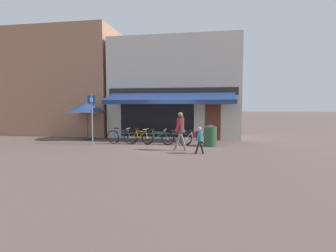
% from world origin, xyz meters
% --- Properties ---
extents(ground_plane, '(160.00, 160.00, 0.00)m').
position_xyz_m(ground_plane, '(0.00, 0.00, 0.00)').
color(ground_plane, brown).
extents(shop_front, '(8.19, 4.63, 6.25)m').
position_xyz_m(shop_front, '(-0.32, 4.41, 3.12)').
color(shop_front, beige).
rests_on(shop_front, ground_plane).
extents(neighbour_building, '(7.94, 4.00, 7.28)m').
position_xyz_m(neighbour_building, '(-8.58, 4.93, 3.64)').
color(neighbour_building, '#9E7056').
rests_on(neighbour_building, ground_plane).
extents(bike_rack_rail, '(4.62, 0.04, 0.57)m').
position_xyz_m(bike_rack_rail, '(-0.68, 0.92, 0.49)').
color(bike_rack_rail, '#47494F').
rests_on(bike_rack_rail, ground_plane).
extents(bicycle_blue, '(1.72, 0.52, 0.87)m').
position_xyz_m(bicycle_blue, '(-2.61, 0.58, 0.38)').
color(bicycle_blue, black).
rests_on(bicycle_blue, ground_plane).
extents(bicycle_orange, '(1.58, 0.70, 0.83)m').
position_xyz_m(bicycle_orange, '(-1.65, 0.72, 0.37)').
color(bicycle_orange, black).
rests_on(bicycle_orange, ground_plane).
extents(bicycle_green, '(1.77, 0.52, 0.83)m').
position_xyz_m(bicycle_green, '(-0.71, 0.78, 0.36)').
color(bicycle_green, black).
rests_on(bicycle_green, ground_plane).
extents(bicycle_black, '(1.56, 0.78, 0.81)m').
position_xyz_m(bicycle_black, '(0.33, 0.76, 0.35)').
color(bicycle_black, black).
rests_on(bicycle_black, ground_plane).
extents(bicycle_silver, '(1.75, 0.52, 0.80)m').
position_xyz_m(bicycle_silver, '(1.33, 0.71, 0.36)').
color(bicycle_silver, black).
rests_on(bicycle_silver, ground_plane).
extents(pedestrian_adult, '(0.58, 0.57, 1.75)m').
position_xyz_m(pedestrian_adult, '(0.71, -0.93, 1.08)').
color(pedestrian_adult, slate).
rests_on(pedestrian_adult, ground_plane).
extents(pedestrian_child, '(0.46, 0.41, 1.16)m').
position_xyz_m(pedestrian_child, '(1.58, -1.58, 0.72)').
color(pedestrian_child, black).
rests_on(pedestrian_child, ground_plane).
extents(litter_bin, '(0.64, 0.64, 1.09)m').
position_xyz_m(litter_bin, '(2.03, 0.62, 0.55)').
color(litter_bin, '#23472D').
rests_on(litter_bin, ground_plane).
extents(parking_sign, '(0.44, 0.07, 2.61)m').
position_xyz_m(parking_sign, '(-4.03, 0.12, 1.59)').
color(parking_sign, slate).
rests_on(parking_sign, ground_plane).
extents(cafe_parasol, '(2.41, 2.41, 2.18)m').
position_xyz_m(cafe_parasol, '(-5.31, 2.09, 1.90)').
color(cafe_parasol, '#4C3D2D').
rests_on(cafe_parasol, ground_plane).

